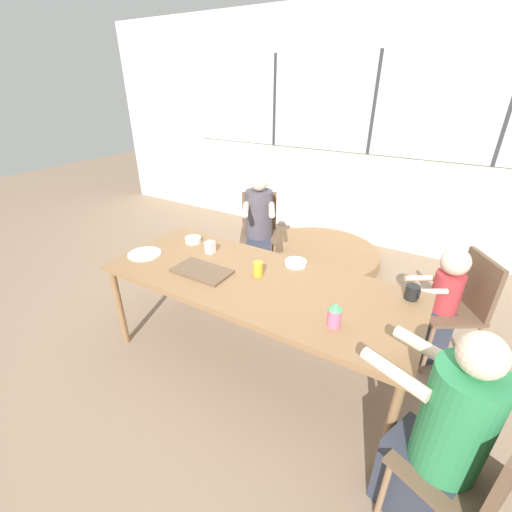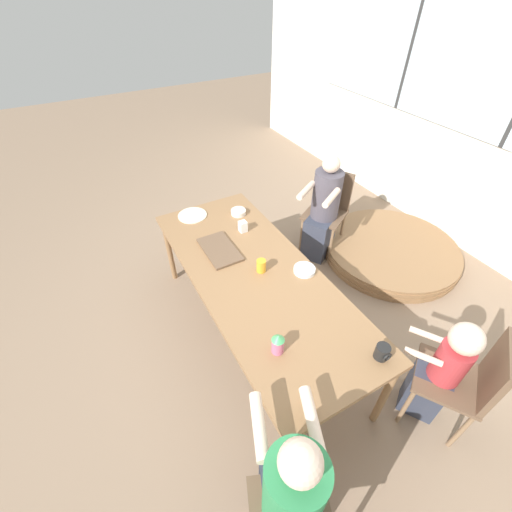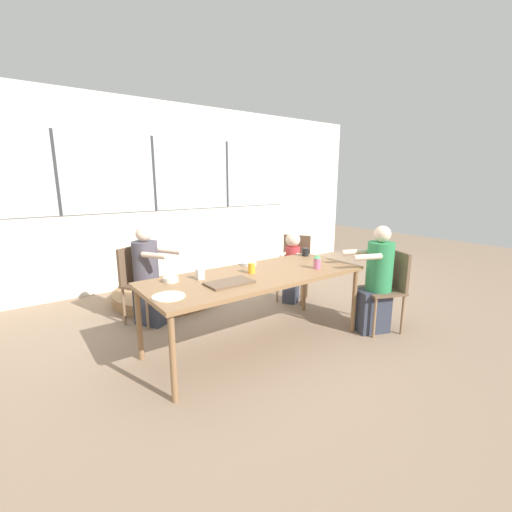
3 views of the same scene
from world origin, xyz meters
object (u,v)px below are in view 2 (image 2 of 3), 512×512
(person_toddler, at_px, (439,373))
(person_woman_green_shirt, at_px, (289,496))
(person_man_blue_shirt, at_px, (323,213))
(folded_table_stack, at_px, (390,250))
(coffee_mug, at_px, (382,352))
(bowl_cereal, at_px, (238,212))
(milk_carton_small, at_px, (243,226))
(juice_glass, at_px, (261,266))
(sippy_cup, at_px, (278,343))
(chair_for_toddler, at_px, (469,379))
(chair_for_man_blue_shirt, at_px, (329,204))
(bowl_white_shallow, at_px, (304,270))

(person_toddler, bearing_deg, person_woman_green_shirt, 152.38)
(person_man_blue_shirt, relative_size, folded_table_stack, 0.79)
(coffee_mug, bearing_deg, folded_table_stack, 127.87)
(person_woman_green_shirt, xyz_separation_m, person_man_blue_shirt, (-1.92, 1.67, -0.02))
(bowl_cereal, height_order, folded_table_stack, bowl_cereal)
(person_man_blue_shirt, height_order, milk_carton_small, person_man_blue_shirt)
(folded_table_stack, bearing_deg, juice_glass, -83.47)
(sippy_cup, height_order, bowl_cereal, sippy_cup)
(person_man_blue_shirt, xyz_separation_m, milk_carton_small, (0.15, -1.00, 0.27))
(chair_for_toddler, height_order, juice_glass, chair_for_toddler)
(person_woman_green_shirt, relative_size, bowl_cereal, 8.64)
(chair_for_man_blue_shirt, xyz_separation_m, folded_table_stack, (0.53, 0.52, -0.46))
(chair_for_man_blue_shirt, relative_size, coffee_mug, 9.29)
(chair_for_toddler, bearing_deg, sippy_cup, 115.45)
(coffee_mug, distance_m, sippy_cup, 0.60)
(chair_for_toddler, height_order, person_woman_green_shirt, person_woman_green_shirt)
(milk_carton_small, bearing_deg, sippy_cup, -17.58)
(chair_for_man_blue_shirt, xyz_separation_m, coffee_mug, (1.71, -1.00, 0.26))
(milk_carton_small, relative_size, bowl_white_shallow, 0.59)
(coffee_mug, distance_m, bowl_cereal, 1.74)
(chair_for_man_blue_shirt, bearing_deg, bowl_cereal, 58.79)
(bowl_white_shallow, xyz_separation_m, folded_table_stack, (-0.37, 1.49, -0.68))
(chair_for_toddler, bearing_deg, bowl_white_shallow, 80.61)
(person_man_blue_shirt, xyz_separation_m, coffee_mug, (1.63, -0.86, 0.27))
(chair_for_man_blue_shirt, relative_size, sippy_cup, 5.94)
(person_woman_green_shirt, height_order, sippy_cup, person_woman_green_shirt)
(chair_for_man_blue_shirt, height_order, sippy_cup, sippy_cup)
(person_man_blue_shirt, relative_size, bowl_cereal, 8.38)
(milk_carton_small, xyz_separation_m, bowl_cereal, (-0.25, 0.08, -0.03))
(milk_carton_small, relative_size, bowl_cereal, 0.71)
(folded_table_stack, bearing_deg, bowl_white_shallow, -76.22)
(chair_for_toddler, relative_size, bowl_cereal, 6.54)
(milk_carton_small, bearing_deg, person_man_blue_shirt, 98.34)
(sippy_cup, bearing_deg, person_man_blue_shirt, 133.63)
(milk_carton_small, bearing_deg, bowl_white_shallow, 14.15)
(juice_glass, bearing_deg, bowl_white_shallow, 59.64)
(chair_for_toddler, relative_size, milk_carton_small, 9.26)
(sippy_cup, relative_size, milk_carton_small, 1.56)
(person_toddler, bearing_deg, juice_glass, 87.75)
(milk_carton_small, height_order, bowl_cereal, milk_carton_small)
(chair_for_toddler, relative_size, coffee_mug, 9.29)
(coffee_mug, height_order, juice_glass, juice_glass)
(person_man_blue_shirt, distance_m, sippy_cup, 1.91)
(chair_for_man_blue_shirt, height_order, coffee_mug, chair_for_man_blue_shirt)
(folded_table_stack, bearing_deg, person_woman_green_shirt, -57.79)
(person_woman_green_shirt, distance_m, bowl_cereal, 2.17)
(person_man_blue_shirt, relative_size, bowl_white_shallow, 7.04)
(person_man_blue_shirt, bearing_deg, folded_table_stack, -154.46)
(person_man_blue_shirt, xyz_separation_m, sippy_cup, (1.30, -1.37, 0.30))
(juice_glass, distance_m, bowl_white_shallow, 0.32)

